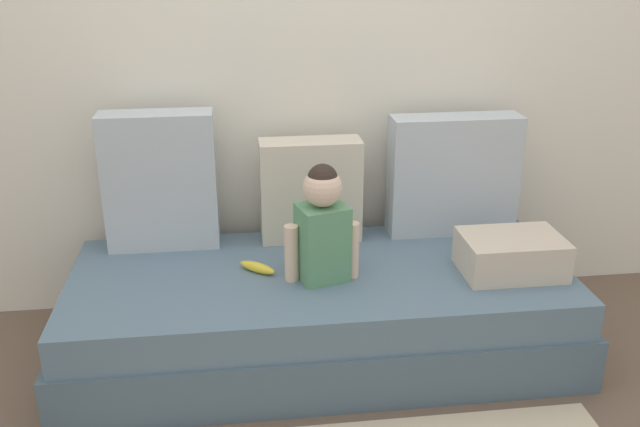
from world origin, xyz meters
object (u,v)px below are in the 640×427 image
object	(u,v)px
folded_blanket	(511,254)
throw_pillow_center	(311,190)
throw_pillow_left	(160,181)
throw_pillow_right	(453,175)
couch	(320,312)
banana	(257,267)
toddler	(322,225)

from	to	relation	value
folded_blanket	throw_pillow_center	bearing A→B (deg)	149.59
throw_pillow_left	throw_pillow_right	distance (m)	1.29
throw_pillow_left	folded_blanket	distance (m)	1.49
throw_pillow_center	throw_pillow_right	size ratio (longest dim) A/B	0.79
couch	throw_pillow_left	size ratio (longest dim) A/B	3.50
throw_pillow_center	folded_blanket	xyz separation A→B (m)	(0.76, -0.45, -0.15)
throw_pillow_right	folded_blanket	world-z (taller)	throw_pillow_right
throw_pillow_center	banana	world-z (taller)	throw_pillow_center
throw_pillow_left	toddler	distance (m)	0.76
folded_blanket	couch	bearing A→B (deg)	171.82
toddler	throw_pillow_center	bearing A→B (deg)	89.68
throw_pillow_right	folded_blanket	distance (m)	0.50
couch	throw_pillow_center	xyz separation A→B (m)	(0.00, 0.34, 0.42)
couch	throw_pillow_right	xyz separation A→B (m)	(0.65, 0.34, 0.46)
throw_pillow_center	folded_blanket	bearing A→B (deg)	-30.41
throw_pillow_center	throw_pillow_left	bearing A→B (deg)	180.00
throw_pillow_right	banana	distance (m)	0.99
throw_pillow_left	throw_pillow_right	size ratio (longest dim) A/B	1.03
couch	throw_pillow_right	size ratio (longest dim) A/B	3.60
couch	banana	distance (m)	0.33
throw_pillow_center	toddler	xyz separation A→B (m)	(-0.00, -0.41, 0.00)
banana	folded_blanket	xyz separation A→B (m)	(1.02, -0.13, 0.06)
toddler	banana	bearing A→B (deg)	161.50
couch	throw_pillow_left	distance (m)	0.88
couch	throw_pillow_center	world-z (taller)	throw_pillow_center
throw_pillow_center	folded_blanket	world-z (taller)	throw_pillow_center
banana	folded_blanket	bearing A→B (deg)	-7.10
throw_pillow_left	folded_blanket	xyz separation A→B (m)	(1.41, -0.45, -0.22)
banana	throw_pillow_left	bearing A→B (deg)	140.62
folded_blanket	toddler	bearing A→B (deg)	176.86
throw_pillow_center	throw_pillow_right	xyz separation A→B (m)	(0.65, 0.00, 0.04)
throw_pillow_center	toddler	world-z (taller)	toddler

